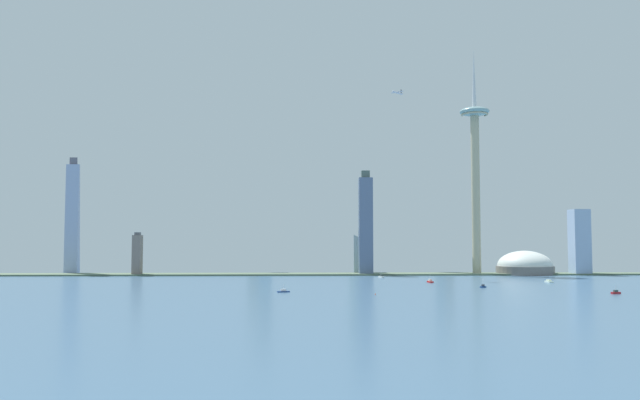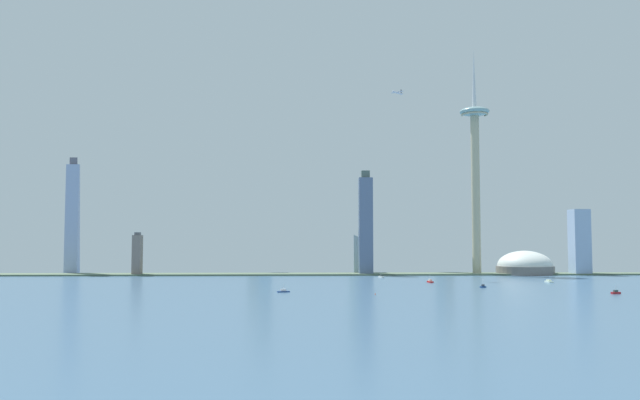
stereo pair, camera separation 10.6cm
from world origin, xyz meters
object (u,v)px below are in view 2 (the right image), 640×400
at_px(skyscraper_6, 358,231).
at_px(channel_buoy_0, 375,294).
at_px(stadium_dome, 525,267).
at_px(skyscraper_5, 137,255).
at_px(boat_1, 283,291).
at_px(boat_3, 430,281).
at_px(skyscraper_0, 439,237).
at_px(boat_0, 616,292).
at_px(skyscraper_9, 361,252).
at_px(skyscraper_10, 580,242).
at_px(boat_4, 549,281).
at_px(boat_5, 483,286).
at_px(skyscraper_2, 73,218).
at_px(skyscraper_4, 444,237).
at_px(skyscraper_8, 266,231).
at_px(skyscraper_7, 366,225).
at_px(boat_2, 381,277).
at_px(observation_tower, 475,153).
at_px(skyscraper_1, 265,251).
at_px(airplane, 397,93).
at_px(skyscraper_3, 255,239).

height_order(skyscraper_6, channel_buoy_0, skyscraper_6).
height_order(stadium_dome, skyscraper_5, skyscraper_5).
xyz_separation_m(boat_1, boat_3, (181.32, 144.10, 0.38)).
bearing_deg(skyscraper_0, boat_0, -77.19).
distance_m(skyscraper_9, skyscraper_10, 339.79).
relative_size(skyscraper_6, boat_4, 10.10).
relative_size(boat_0, boat_5, 0.96).
xyz_separation_m(skyscraper_2, skyscraper_5, (113.51, -44.79, -57.53)).
distance_m(stadium_dome, boat_5, 310.15).
bearing_deg(skyscraper_4, skyscraper_6, 177.96).
bearing_deg(skyscraper_8, channel_buoy_0, -74.26).
bearing_deg(skyscraper_0, skyscraper_7, -163.86).
bearing_deg(skyscraper_8, boat_4, -38.30).
xyz_separation_m(boat_2, channel_buoy_0, (-41.73, -275.42, -0.74)).
bearing_deg(observation_tower, boat_0, -83.96).
height_order(observation_tower, boat_0, observation_tower).
bearing_deg(boat_0, boat_5, 129.95).
bearing_deg(stadium_dome, observation_tower, -175.77).
distance_m(skyscraper_10, boat_1, 552.30).
bearing_deg(skyscraper_1, skyscraper_9, -3.80).
bearing_deg(skyscraper_6, boat_2, -84.52).
relative_size(skyscraper_9, channel_buoy_0, 49.90).
relative_size(stadium_dome, boat_5, 8.84).
distance_m(skyscraper_8, boat_5, 467.53).
distance_m(skyscraper_6, skyscraper_8, 158.61).
distance_m(skyscraper_7, boat_5, 295.01).
relative_size(channel_buoy_0, airplane, 0.09).
distance_m(boat_0, boat_4, 173.40).
bearing_deg(skyscraper_3, boat_5, -51.39).
bearing_deg(skyscraper_1, boat_5, -50.34).
xyz_separation_m(skyscraper_0, skyscraper_9, (-126.57, 4.29, -23.66)).
distance_m(skyscraper_7, boat_2, 109.00).
bearing_deg(boat_5, skyscraper_4, -122.12).
relative_size(skyscraper_1, skyscraper_4, 0.83).
relative_size(skyscraper_2, skyscraper_6, 1.22).
distance_m(skyscraper_5, skyscraper_10, 680.69).
xyz_separation_m(skyscraper_1, skyscraper_3, (-19.36, 36.28, 19.97)).
bearing_deg(boat_3, stadium_dome, -52.11).
bearing_deg(boat_5, boat_0, 114.63).
bearing_deg(observation_tower, skyscraper_10, -3.13).
distance_m(skyscraper_0, boat_2, 167.03).
relative_size(boat_2, boat_4, 0.80).
distance_m(skyscraper_4, skyscraper_8, 304.14).
distance_m(boat_1, airplane, 393.20).
xyz_separation_m(skyscraper_4, channel_buoy_0, (-171.05, -440.63, -58.02)).
xyz_separation_m(skyscraper_8, airplane, (198.53, -192.43, 198.02)).
relative_size(boat_0, boat_1, 0.73).
bearing_deg(boat_3, airplane, 6.86).
relative_size(skyscraper_7, skyscraper_8, 1.13).
bearing_deg(skyscraper_2, boat_5, -28.24).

